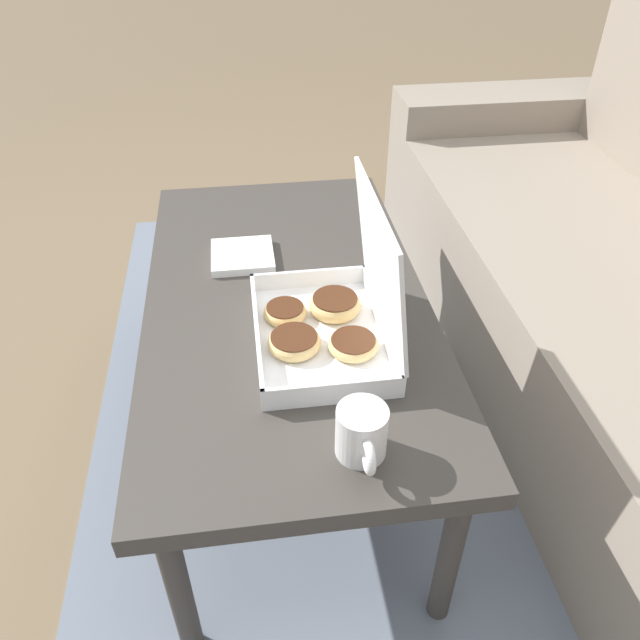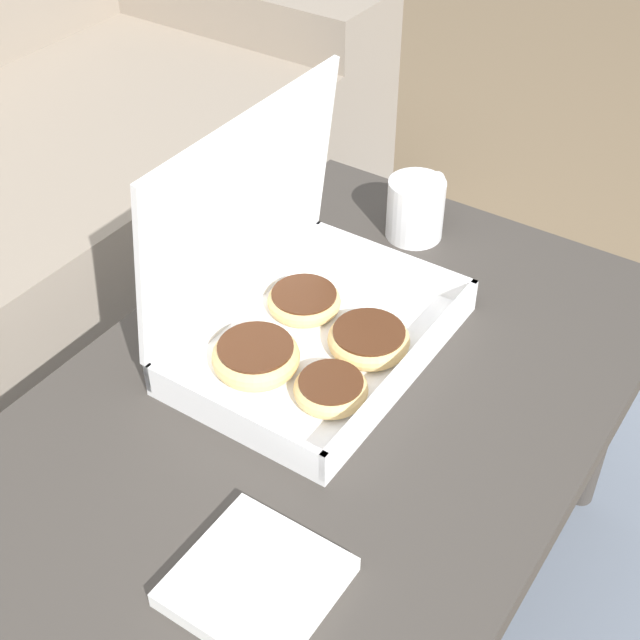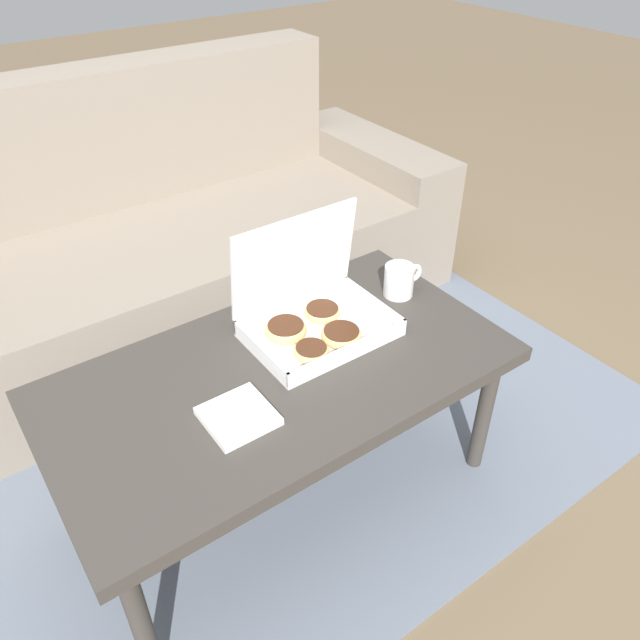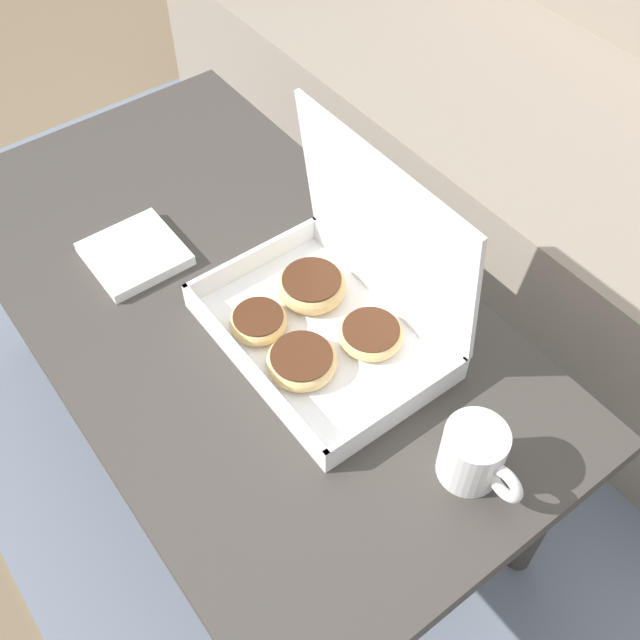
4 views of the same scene
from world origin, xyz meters
name	(u,v)px [view 2 (image 2 of 4)]	position (x,y,z in m)	size (l,w,h in m)	color
ground_plane	(207,602)	(0.00, 0.00, 0.00)	(12.00, 12.00, 0.00)	#756047
area_rug	(70,514)	(0.00, 0.30, 0.01)	(2.47, 1.95, 0.01)	slate
coffee_table	(283,469)	(0.00, -0.16, 0.42)	(1.14, 0.62, 0.46)	#3D3833
pastry_box	(299,315)	(0.15, -0.08, 0.52)	(0.37, 0.26, 0.31)	white
coffee_mug	(417,208)	(0.46, -0.08, 0.51)	(0.13, 0.08, 0.09)	white
napkin_stack	(256,582)	(-0.17, -0.25, 0.47)	(0.15, 0.15, 0.02)	white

